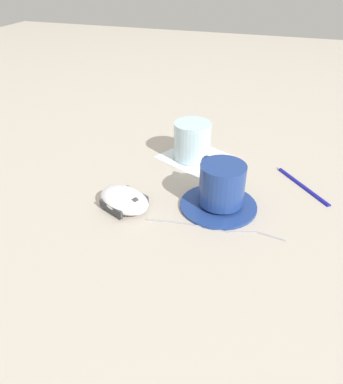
{
  "coord_description": "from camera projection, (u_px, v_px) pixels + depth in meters",
  "views": [
    {
      "loc": [
        0.11,
        -0.56,
        0.37
      ],
      "look_at": [
        -0.05,
        -0.07,
        0.03
      ],
      "focal_mm": 35.0,
      "sensor_mm": 36.0,
      "label": 1
    }
  ],
  "objects": [
    {
      "name": "napkin_under_glass",
      "position": [
        194.0,
        157.0,
        0.78
      ],
      "size": [
        0.16,
        0.16,
        0.0
      ],
      "primitive_type": "cube",
      "rotation": [
        0.0,
        0.0,
        -0.46
      ],
      "color": "white",
      "rests_on": "ground"
    },
    {
      "name": "saucer",
      "position": [
        218.0,
        204.0,
        0.63
      ],
      "size": [
        0.13,
        0.13,
        0.01
      ],
      "primitive_type": "cylinder",
      "color": "navy",
      "rests_on": "ground"
    },
    {
      "name": "drinking_glass",
      "position": [
        192.0,
        141.0,
        0.76
      ],
      "size": [
        0.08,
        0.08,
        0.08
      ],
      "primitive_type": "cylinder",
      "color": "silver",
      "rests_on": "napkin_under_glass"
    },
    {
      "name": "computer_mouse",
      "position": [
        124.0,
        200.0,
        0.63
      ],
      "size": [
        0.12,
        0.1,
        0.03
      ],
      "color": "silver",
      "rests_on": "ground"
    },
    {
      "name": "mouse_cable",
      "position": [
        214.0,
        228.0,
        0.58
      ],
      "size": [
        0.22,
        0.03,
        0.0
      ],
      "color": "gray",
      "rests_on": "ground"
    },
    {
      "name": "pen",
      "position": [
        301.0,
        184.0,
        0.69
      ],
      "size": [
        0.1,
        0.12,
        0.01
      ],
      "color": "navy",
      "rests_on": "ground"
    },
    {
      "name": "ground_plane",
      "position": [
        209.0,
        190.0,
        0.68
      ],
      "size": [
        3.0,
        3.0,
        0.0
      ],
      "primitive_type": "plane",
      "color": "#B2A899"
    },
    {
      "name": "coffee_cup",
      "position": [
        221.0,
        183.0,
        0.61
      ],
      "size": [
        0.09,
        0.09,
        0.07
      ],
      "color": "navy",
      "rests_on": "saucer"
    }
  ]
}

